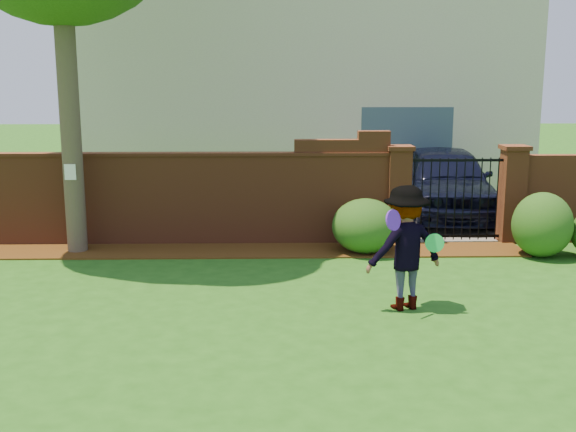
{
  "coord_description": "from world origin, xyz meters",
  "views": [
    {
      "loc": [
        -0.01,
        -9.0,
        3.12
      ],
      "look_at": [
        0.22,
        1.4,
        1.05
      ],
      "focal_mm": 43.05,
      "sensor_mm": 36.0,
      "label": 1
    }
  ],
  "objects_px": {
    "man": "(406,248)",
    "frisbee_purple": "(393,220)",
    "frisbee_green": "(435,243)",
    "car": "(447,183)"
  },
  "relations": [
    {
      "from": "man",
      "to": "frisbee_green",
      "type": "relative_size",
      "value": 6.8
    },
    {
      "from": "man",
      "to": "frisbee_purple",
      "type": "xyz_separation_m",
      "value": [
        -0.25,
        -0.33,
        0.46
      ]
    },
    {
      "from": "car",
      "to": "man",
      "type": "height_order",
      "value": "man"
    },
    {
      "from": "car",
      "to": "frisbee_purple",
      "type": "xyz_separation_m",
      "value": [
        -2.37,
        -6.62,
        0.5
      ]
    },
    {
      "from": "frisbee_purple",
      "to": "frisbee_green",
      "type": "height_order",
      "value": "frisbee_purple"
    },
    {
      "from": "man",
      "to": "frisbee_purple",
      "type": "distance_m",
      "value": 0.62
    },
    {
      "from": "frisbee_purple",
      "to": "frisbee_green",
      "type": "distance_m",
      "value": 0.69
    },
    {
      "from": "car",
      "to": "frisbee_green",
      "type": "xyz_separation_m",
      "value": [
        -1.79,
        -6.48,
        0.16
      ]
    },
    {
      "from": "man",
      "to": "frisbee_green",
      "type": "height_order",
      "value": "man"
    },
    {
      "from": "car",
      "to": "man",
      "type": "relative_size",
      "value": 2.79
    }
  ]
}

